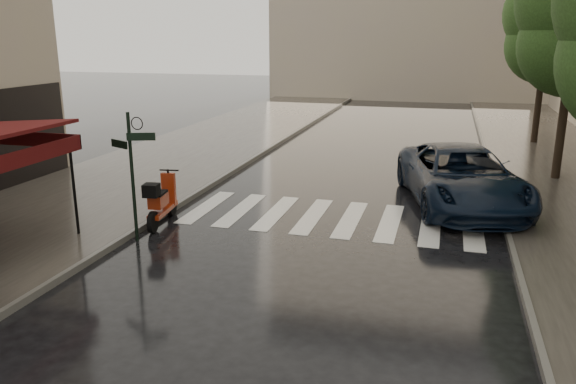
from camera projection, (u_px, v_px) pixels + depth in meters
The scene contains 9 objects.
ground at pixel (111, 300), 10.48m from camera, with size 120.00×120.00×0.00m, color black.
sidewalk_near at pixel (180, 156), 22.77m from camera, with size 6.00×60.00×0.12m, color #38332D.
curb_near at pixel (251, 160), 21.96m from camera, with size 0.12×60.00×0.16m, color #595651.
curb_far at pixel (491, 175), 19.63m from camera, with size 0.12×60.00×0.16m, color #595651.
crosswalk at pixel (331, 217), 15.26m from camera, with size 7.85×3.20×0.01m.
signpost at pixel (132, 166), 13.08m from camera, with size 1.17×0.29×3.10m.
tree_far at pixel (548, 19), 24.08m from camera, with size 3.80×3.80×8.16m.
scooter at pixel (161, 202), 14.56m from camera, with size 0.66×1.98×1.31m.
parked_car at pixel (461, 177), 16.15m from camera, with size 2.83×6.14×1.71m, color black.
Camera 1 is at (5.79, -8.29, 4.76)m, focal length 35.00 mm.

